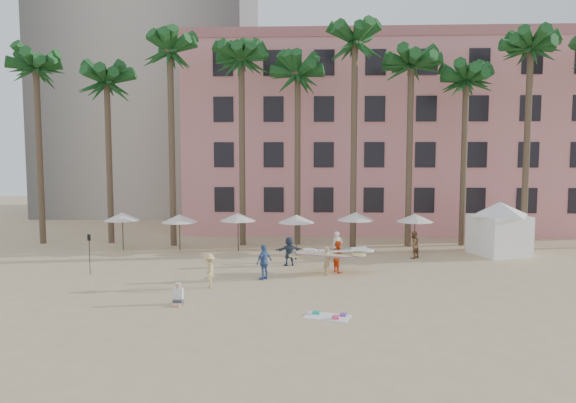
# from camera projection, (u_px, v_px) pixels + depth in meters

# --- Properties ---
(ground) EXTENTS (120.00, 120.00, 0.00)m
(ground) POSITION_uv_depth(u_px,v_px,m) (311.00, 304.00, 22.52)
(ground) COLOR #D1B789
(ground) RESTS_ON ground
(pink_hotel) EXTENTS (35.00, 14.00, 16.00)m
(pink_hotel) POSITION_uv_depth(u_px,v_px,m) (387.00, 140.00, 47.39)
(pink_hotel) COLOR pink
(pink_hotel) RESTS_ON ground
(palm_row) EXTENTS (44.40, 5.40, 16.30)m
(palm_row) POSITION_uv_depth(u_px,v_px,m) (319.00, 64.00, 36.28)
(palm_row) COLOR brown
(palm_row) RESTS_ON ground
(umbrella_row) EXTENTS (22.50, 2.70, 2.73)m
(umbrella_row) POSITION_uv_depth(u_px,v_px,m) (267.00, 217.00, 34.88)
(umbrella_row) COLOR #332B23
(umbrella_row) RESTS_ON ground
(cabana) EXTENTS (5.70, 5.70, 3.50)m
(cabana) POSITION_uv_depth(u_px,v_px,m) (499.00, 224.00, 33.71)
(cabana) COLOR white
(cabana) RESTS_ON ground
(beach_towel) EXTENTS (2.01, 1.46, 0.14)m
(beach_towel) POSITION_uv_depth(u_px,v_px,m) (329.00, 316.00, 20.75)
(beach_towel) COLOR white
(beach_towel) RESTS_ON ground
(carrier_yellow) EXTENTS (3.55, 1.21, 1.58)m
(carrier_yellow) POSITION_uv_depth(u_px,v_px,m) (327.00, 258.00, 27.99)
(carrier_yellow) COLOR tan
(carrier_yellow) RESTS_ON ground
(carrier_white) EXTENTS (3.23, 1.07, 1.77)m
(carrier_white) POSITION_uv_depth(u_px,v_px,m) (338.00, 255.00, 28.71)
(carrier_white) COLOR #F25119
(carrier_white) RESTS_ON ground
(beachgoers) EXTENTS (12.53, 9.06, 1.88)m
(beachgoers) POSITION_uv_depth(u_px,v_px,m) (300.00, 255.00, 29.09)
(beachgoers) COLOR #44639F
(beachgoers) RESTS_ON ground
(paddle) EXTENTS (0.18, 0.04, 2.23)m
(paddle) POSITION_uv_depth(u_px,v_px,m) (89.00, 249.00, 28.10)
(paddle) COLOR black
(paddle) RESTS_ON ground
(seated_man) EXTENTS (0.41, 0.72, 0.94)m
(seated_man) POSITION_uv_depth(u_px,v_px,m) (178.00, 297.00, 22.46)
(seated_man) COLOR #3F3F4C
(seated_man) RESTS_ON ground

